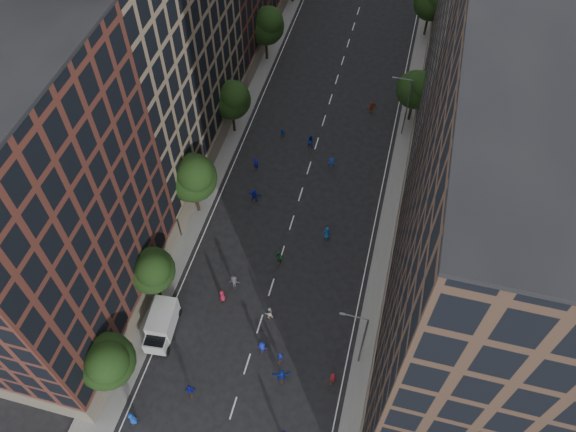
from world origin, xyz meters
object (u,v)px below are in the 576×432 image
object	(u,v)px
streetlamp_near	(361,338)
streetlamp_far	(406,104)
skater_1	(280,357)
cargo_van	(161,325)
skater_0	(132,418)

from	to	relation	value
streetlamp_near	streetlamp_far	bearing A→B (deg)	90.00
skater_1	streetlamp_near	bearing A→B (deg)	-161.05
streetlamp_far	skater_1	size ratio (longest dim) A/B	6.00
cargo_van	skater_0	size ratio (longest dim) A/B	2.85
cargo_van	skater_0	distance (m)	9.31
cargo_van	skater_0	bearing A→B (deg)	-90.31
skater_0	skater_1	xyz separation A→B (m)	(11.57, 9.21, -0.21)
skater_0	skater_1	bearing A→B (deg)	-145.99
streetlamp_near	streetlamp_far	size ratio (longest dim) A/B	1.00
streetlamp_far	skater_0	xyz separation A→B (m)	(-18.87, -44.00, -4.20)
streetlamp_near	cargo_van	distance (m)	20.10
skater_0	skater_1	distance (m)	14.79
streetlamp_near	streetlamp_far	distance (m)	33.00
cargo_van	streetlamp_near	bearing A→B (deg)	-0.26
streetlamp_far	skater_1	distance (m)	35.82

